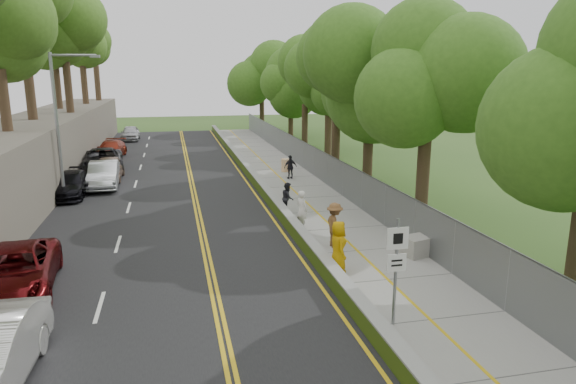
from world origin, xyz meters
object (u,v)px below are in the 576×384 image
signpost (396,260)px  person_far (290,167)px  streetlight (61,118)px  construction_barrel (285,165)px  concrete_block (418,246)px  painter_0 (338,247)px  car_2 (14,272)px

signpost → person_far: bearing=85.1°
streetlight → construction_barrel: 15.27m
streetlight → person_far: (13.26, 3.40, -3.80)m
concrete_block → painter_0: 3.71m
signpost → painter_0: signpost is taller
painter_0 → person_far: 16.43m
car_2 → person_far: (12.75, 15.75, 0.06)m
construction_barrel → painter_0: (-2.25, -18.82, 0.47)m
signpost → concrete_block: size_ratio=2.75×
signpost → painter_0: (-0.30, 4.11, -0.98)m
signpost → person_far: size_ratio=1.97×
car_2 → streetlight: bearing=87.0°
streetlight → signpost: (11.51, -17.02, -2.68)m
signpost → concrete_block: (3.25, 5.02, -1.54)m
streetlight → person_far: bearing=14.4°
signpost → streetlight: bearing=124.1°
concrete_block → car_2: (-14.25, -0.35, 0.35)m
streetlight → person_far: size_ratio=5.09×
car_2 → person_far: bearing=45.6°
streetlight → concrete_block: streetlight is taller
construction_barrel → painter_0: painter_0 is taller
painter_0 → signpost: bearing=-176.2°
streetlight → construction_barrel: streetlight is taller
car_2 → construction_barrel: bearing=49.3°
car_2 → painter_0: size_ratio=2.85×
signpost → car_2: bearing=157.0°
painter_0 → person_far: size_ratio=1.18×
streetlight → concrete_block: (14.76, -12.00, -4.21)m
car_2 → person_far: 20.26m
streetlight → painter_0: streetlight is taller
concrete_block → construction_barrel: bearing=94.2°
construction_barrel → concrete_block: bearing=-85.8°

